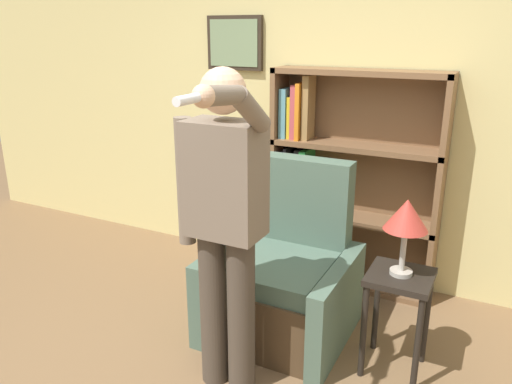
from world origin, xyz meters
The scene contains 6 objects.
wall_back centered at (-0.01, 2.03, 1.40)m, with size 8.00×0.11×2.80m.
bookcase centered at (0.05, 1.87, 0.83)m, with size 1.27×0.28×1.66m.
armchair centered at (-0.02, 1.04, 0.35)m, with size 0.87×0.84×1.12m.
person_standing centered at (-0.08, 0.37, 1.01)m, with size 0.54×0.78×1.76m.
side_table centered at (0.73, 0.93, 0.48)m, with size 0.35×0.35×0.62m.
table_lamp centered at (0.73, 0.93, 0.96)m, with size 0.24×0.24×0.44m.
Camera 1 is at (1.14, -1.67, 1.92)m, focal length 35.00 mm.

